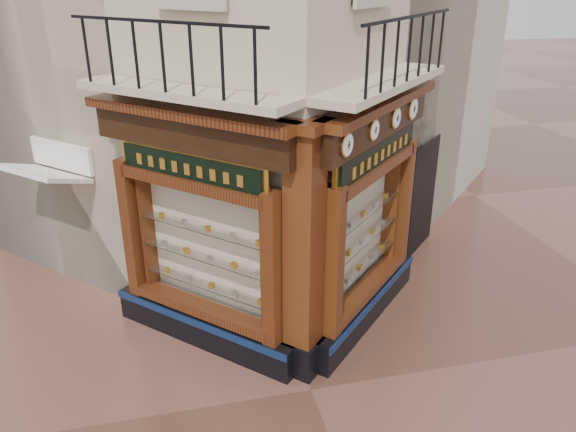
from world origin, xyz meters
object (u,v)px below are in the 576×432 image
object	(u,v)px
corner_pilaster	(304,259)
awning	(64,294)
clock_a	(346,145)
clock_d	(413,108)
clock_c	(396,118)
clock_b	(374,130)
signboard_right	(378,154)
signboard_left	(190,168)

from	to	relation	value
corner_pilaster	awning	world-z (taller)	corner_pilaster
corner_pilaster	clock_a	world-z (taller)	corner_pilaster
clock_a	clock_d	size ratio (longest dim) A/B	0.87
corner_pilaster	clock_c	world-z (taller)	corner_pilaster
corner_pilaster	awning	xyz separation A→B (m)	(-3.92, 3.21, -1.95)
corner_pilaster	clock_c	xyz separation A→B (m)	(1.78, 1.18, 1.67)
clock_c	clock_d	distance (m)	0.76
clock_b	signboard_right	world-z (taller)	clock_b
corner_pilaster	clock_a	xyz separation A→B (m)	(0.55, -0.06, 1.67)
signboard_right	clock_a	bearing A→B (deg)	-175.49
clock_b	awning	distance (m)	6.78
clock_c	signboard_left	bearing A→B (deg)	137.85
clock_b	signboard_left	size ratio (longest dim) A/B	0.16
signboard_right	clock_c	bearing A→B (deg)	-18.06
clock_d	signboard_right	bearing A→B (deg)	174.26
clock_d	clock_c	bearing A→B (deg)	-180.00
clock_b	clock_d	bearing A→B (deg)	0.00
clock_a	signboard_left	size ratio (longest dim) A/B	0.17
clock_a	signboard_right	distance (m)	1.50
clock_b	clock_d	distance (m)	1.61
clock_c	awning	xyz separation A→B (m)	(-5.70, 2.04, -3.62)
clock_c	clock_a	bearing A→B (deg)	180.00
awning	clock_b	bearing A→B (deg)	-162.38
corner_pilaster	signboard_left	distance (m)	2.12
corner_pilaster	signboard_right	bearing A→B (deg)	-10.25
corner_pilaster	signboard_right	xyz separation A→B (m)	(1.46, 1.01, 1.15)
clock_b	signboard_left	xyz separation A→B (m)	(-2.64, 0.44, -0.52)
clock_a	signboard_right	size ratio (longest dim) A/B	0.16
clock_b	clock_c	bearing A→B (deg)	-0.00
awning	clock_d	bearing A→B (deg)	-148.52
signboard_left	signboard_right	distance (m)	2.92
clock_a	signboard_left	bearing A→B (deg)	106.98
clock_b	clock_d	xyz separation A→B (m)	(1.14, 1.14, 0.00)
clock_a	signboard_right	world-z (taller)	clock_a
clock_d	signboard_left	size ratio (longest dim) A/B	0.19
awning	corner_pilaster	bearing A→B (deg)	-174.34
clock_a	clock_d	bearing A→B (deg)	0.00
clock_a	clock_c	bearing A→B (deg)	-0.00
clock_b	signboard_left	world-z (taller)	clock_b
clock_b	awning	size ratio (longest dim) A/B	0.20
corner_pilaster	signboard_right	size ratio (longest dim) A/B	1.86
clock_a	clock_b	bearing A→B (deg)	0.00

